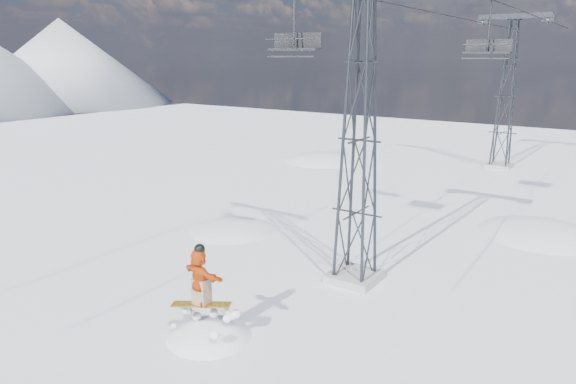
# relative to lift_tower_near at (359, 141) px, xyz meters

# --- Properties ---
(ground) EXTENTS (120.00, 120.00, 0.00)m
(ground) POSITION_rel_lift_tower_near_xyz_m (-0.80, -8.00, -5.47)
(ground) COLOR white
(ground) RESTS_ON ground
(snow_terrain) EXTENTS (39.00, 37.00, 22.00)m
(snow_terrain) POSITION_rel_lift_tower_near_xyz_m (-5.57, 13.24, -15.06)
(snow_terrain) COLOR white
(snow_terrain) RESTS_ON ground
(lift_tower_near) EXTENTS (5.20, 1.80, 11.43)m
(lift_tower_near) POSITION_rel_lift_tower_near_xyz_m (0.00, 0.00, 0.00)
(lift_tower_near) COLOR #999999
(lift_tower_near) RESTS_ON ground
(lift_tower_far) EXTENTS (5.20, 1.80, 11.43)m
(lift_tower_far) POSITION_rel_lift_tower_near_xyz_m (0.00, 25.00, 0.00)
(lift_tower_far) COLOR #999999
(lift_tower_far) RESTS_ON ground
(haul_cables) EXTENTS (4.46, 51.00, 0.06)m
(haul_cables) POSITION_rel_lift_tower_near_xyz_m (0.00, 11.50, 5.38)
(haul_cables) COLOR black
(haul_cables) RESTS_ON ground
(snowboarder_jump) EXTENTS (4.40, 4.40, 7.10)m
(snowboarder_jump) POSITION_rel_lift_tower_near_xyz_m (-1.87, -6.24, -7.09)
(snowboarder_jump) COLOR white
(snowboarder_jump) RESTS_ON ground
(lift_chair_near) EXTENTS (1.98, 0.57, 2.46)m
(lift_chair_near) POSITION_rel_lift_tower_near_xyz_m (-2.20, -0.88, 3.42)
(lift_chair_near) COLOR black
(lift_chair_near) RESTS_ON ground
(lift_chair_mid) EXTENTS (2.05, 0.59, 2.55)m
(lift_chair_mid) POSITION_rel_lift_tower_near_xyz_m (2.20, 8.39, 3.34)
(lift_chair_mid) COLOR black
(lift_chair_mid) RESTS_ON ground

